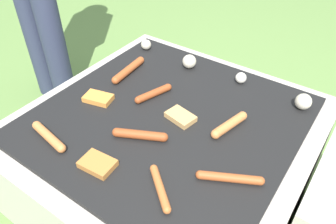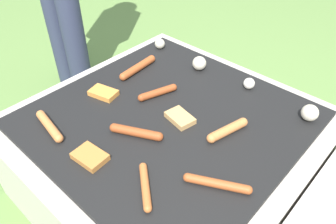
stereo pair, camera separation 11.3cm
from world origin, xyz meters
name	(u,v)px [view 2 (the right image)]	position (x,y,z in m)	size (l,w,h in m)	color
ground_plane	(168,187)	(0.00, 0.00, 0.00)	(14.00, 14.00, 0.00)	#608442
grill	(168,156)	(0.00, 0.00, 0.20)	(0.97, 0.97, 0.40)	#B2AA9E
sausage_back_center	(145,186)	(0.16, -0.27, 0.41)	(0.13, 0.11, 0.02)	#B7602D
sausage_mid_right	(228,130)	(0.20, 0.07, 0.41)	(0.06, 0.16, 0.03)	#C6753D
sausage_front_center	(49,126)	(-0.25, -0.32, 0.41)	(0.18, 0.05, 0.03)	#C6753D
sausage_back_left	(136,132)	(-0.01, -0.14, 0.41)	(0.17, 0.10, 0.03)	#93421E
sausage_back_right	(158,92)	(-0.11, 0.07, 0.41)	(0.07, 0.15, 0.03)	#93421E
sausage_front_left	(217,184)	(0.31, -0.13, 0.41)	(0.17, 0.10, 0.03)	#A34C23
sausage_front_right	(138,67)	(-0.29, 0.14, 0.41)	(0.05, 0.21, 0.03)	#A34C23
bread_slice_right	(103,93)	(-0.27, -0.07, 0.41)	(0.11, 0.09, 0.02)	#D18438
bread_slice_left	(90,157)	(-0.04, -0.31, 0.41)	(0.11, 0.08, 0.02)	#B27033
bread_slice_center	(180,118)	(0.04, 0.01, 0.41)	(0.11, 0.08, 0.02)	tan
mushroom_row	(231,77)	(0.04, 0.32, 0.42)	(0.78, 0.08, 0.06)	beige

